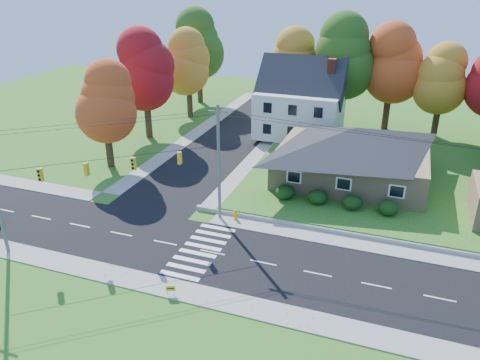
# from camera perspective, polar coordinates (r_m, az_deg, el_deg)

# --- Properties ---
(ground) EXTENTS (120.00, 120.00, 0.00)m
(ground) POSITION_cam_1_polar(r_m,az_deg,el_deg) (35.74, -3.37, -8.82)
(ground) COLOR #3D7923
(road_main) EXTENTS (90.00, 8.00, 0.02)m
(road_main) POSITION_cam_1_polar(r_m,az_deg,el_deg) (35.73, -3.38, -8.81)
(road_main) COLOR black
(road_main) RESTS_ON ground
(road_cross) EXTENTS (8.00, 44.00, 0.02)m
(road_cross) POSITION_cam_1_polar(r_m,az_deg,el_deg) (60.30, -0.75, 5.41)
(road_cross) COLOR black
(road_cross) RESTS_ON ground
(sidewalk_north) EXTENTS (90.00, 2.00, 0.08)m
(sidewalk_north) POSITION_cam_1_polar(r_m,az_deg,el_deg) (39.69, -0.56, -5.08)
(sidewalk_north) COLOR #9C9A90
(sidewalk_north) RESTS_ON ground
(sidewalk_south) EXTENTS (90.00, 2.00, 0.08)m
(sidewalk_south) POSITION_cam_1_polar(r_m,az_deg,el_deg) (32.04, -6.95, -13.31)
(sidewalk_south) COLOR #9C9A90
(sidewalk_south) RESTS_ON ground
(lawn) EXTENTS (30.00, 30.00, 0.50)m
(lawn) POSITION_cam_1_polar(r_m,az_deg,el_deg) (52.10, 19.36, 1.15)
(lawn) COLOR #3D7923
(lawn) RESTS_ON ground
(ranch_house) EXTENTS (14.60, 10.60, 5.40)m
(ranch_house) POSITION_cam_1_polar(r_m,az_deg,el_deg) (46.53, 13.54, 3.16)
(ranch_house) COLOR tan
(ranch_house) RESTS_ON lawn
(colonial_house) EXTENTS (10.40, 8.40, 9.60)m
(colonial_house) POSITION_cam_1_polar(r_m,az_deg,el_deg) (58.64, 7.40, 9.33)
(colonial_house) COLOR silver
(colonial_house) RESTS_ON lawn
(hedge_row) EXTENTS (10.70, 1.70, 1.27)m
(hedge_row) POSITION_cam_1_polar(r_m,az_deg,el_deg) (41.75, 11.48, -2.34)
(hedge_row) COLOR #163A10
(hedge_row) RESTS_ON lawn
(traffic_infrastructure) EXTENTS (38.10, 10.66, 10.00)m
(traffic_infrastructure) POSITION_cam_1_polar(r_m,az_deg,el_deg) (34.40, -2.93, -0.41)
(traffic_infrastructure) COLOR #666059
(traffic_infrastructure) RESTS_ON ground
(tree_lot_0) EXTENTS (6.72, 6.72, 12.51)m
(tree_lot_0) POSITION_cam_1_polar(r_m,az_deg,el_deg) (64.00, 7.00, 14.02)
(tree_lot_0) COLOR #3F2A19
(tree_lot_0) RESTS_ON lawn
(tree_lot_1) EXTENTS (7.84, 7.84, 14.60)m
(tree_lot_1) POSITION_cam_1_polar(r_m,az_deg,el_deg) (61.75, 12.44, 14.51)
(tree_lot_1) COLOR #3F2A19
(tree_lot_1) RESTS_ON lawn
(tree_lot_2) EXTENTS (7.28, 7.28, 13.56)m
(tree_lot_2) POSITION_cam_1_polar(r_m,az_deg,el_deg) (62.35, 18.11, 13.38)
(tree_lot_2) COLOR #3F2A19
(tree_lot_2) RESTS_ON lawn
(tree_lot_3) EXTENTS (6.16, 6.16, 11.47)m
(tree_lot_3) POSITION_cam_1_polar(r_m,az_deg,el_deg) (61.69, 23.54, 11.23)
(tree_lot_3) COLOR #3F2A19
(tree_lot_3) RESTS_ON lawn
(tree_west_0) EXTENTS (6.16, 6.16, 11.47)m
(tree_west_0) POSITION_cam_1_polar(r_m,az_deg,el_deg) (50.52, -16.30, 9.16)
(tree_west_0) COLOR #3F2A19
(tree_west_0) RESTS_ON ground
(tree_west_1) EXTENTS (7.28, 7.28, 13.56)m
(tree_west_1) POSITION_cam_1_polar(r_m,az_deg,el_deg) (58.90, -11.61, 12.99)
(tree_west_1) COLOR #3F2A19
(tree_west_1) RESTS_ON ground
(tree_west_2) EXTENTS (6.72, 6.72, 12.51)m
(tree_west_2) POSITION_cam_1_polar(r_m,az_deg,el_deg) (67.18, -6.36, 14.10)
(tree_west_2) COLOR #3F2A19
(tree_west_2) RESTS_ON ground
(tree_west_3) EXTENTS (7.84, 7.84, 14.60)m
(tree_west_3) POSITION_cam_1_polar(r_m,az_deg,el_deg) (74.96, -5.09, 16.21)
(tree_west_3) COLOR #3F2A19
(tree_west_3) RESTS_ON ground
(white_car) EXTENTS (1.77, 3.99, 1.27)m
(white_car) POSITION_cam_1_polar(r_m,az_deg,el_deg) (69.01, 2.43, 8.39)
(white_car) COLOR silver
(white_car) RESTS_ON road_cross
(fire_hydrant) EXTENTS (0.53, 0.41, 0.93)m
(fire_hydrant) POSITION_cam_1_polar(r_m,az_deg,el_deg) (39.85, -0.55, -4.29)
(fire_hydrant) COLOR #DEA40B
(fire_hydrant) RESTS_ON ground
(yard_sign) EXTENTS (0.59, 0.28, 0.79)m
(yard_sign) POSITION_cam_1_polar(r_m,az_deg,el_deg) (31.50, -8.46, -12.96)
(yard_sign) COLOR black
(yard_sign) RESTS_ON ground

